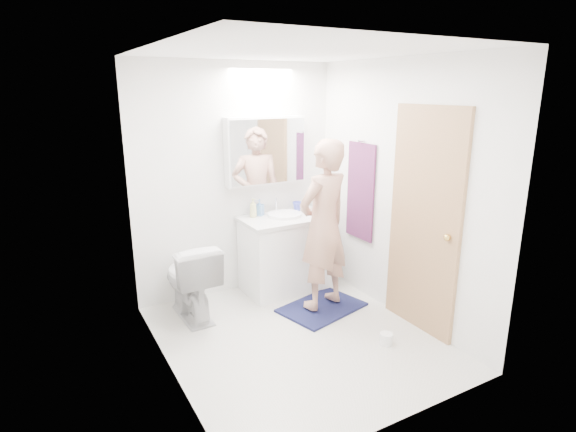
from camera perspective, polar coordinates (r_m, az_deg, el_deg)
floor at (r=4.24m, az=1.11°, el=-14.72°), size 2.50×2.50×0.00m
ceiling at (r=3.67m, az=1.31°, el=19.67°), size 2.50×2.50×0.00m
wall_back at (r=4.87m, az=-6.32°, el=4.36°), size 2.50×0.00×2.50m
wall_front at (r=2.82m, az=14.25°, el=-4.28°), size 2.50×0.00×2.50m
wall_left at (r=3.37m, az=-15.10°, el=-1.09°), size 0.00×2.50×2.50m
wall_right at (r=4.43m, az=13.57°, el=2.90°), size 0.00×2.50×2.50m
vanity_cabinet at (r=5.02m, az=-0.26°, el=-4.80°), size 0.90×0.55×0.78m
countertop at (r=4.90m, az=-0.26°, el=-0.30°), size 0.95×0.58×0.04m
sink_basin at (r=4.91m, az=-0.44°, el=0.18°), size 0.36×0.36×0.03m
faucet at (r=5.06m, az=-1.48°, el=1.39°), size 0.02×0.02×0.16m
medicine_cabinet at (r=4.88m, az=-2.81°, el=8.03°), size 0.88×0.14×0.70m
mirror_panel at (r=4.81m, az=-2.39°, el=7.93°), size 0.84×0.01×0.66m
toilet at (r=4.53m, az=-11.96°, el=-7.64°), size 0.44×0.75×0.76m
bath_rug at (r=4.74m, az=4.18°, el=-11.15°), size 0.91×0.73×0.02m
person at (r=4.42m, az=4.39°, el=-1.16°), size 0.68×0.53×1.64m
door at (r=4.22m, az=16.40°, el=-0.72°), size 0.04×0.80×2.00m
door_knob at (r=4.01m, az=18.99°, el=-2.51°), size 0.06×0.06×0.06m
towel at (r=4.84m, az=8.90°, el=2.99°), size 0.02×0.42×1.00m
towel_hook at (r=4.75m, az=9.04°, el=9.11°), size 0.07×0.02×0.02m
soap_bottle_a at (r=4.86m, az=-4.31°, el=1.00°), size 0.10×0.10×0.20m
soap_bottle_b at (r=4.92m, az=-3.54°, el=1.05°), size 0.11×0.11×0.17m
toothbrush_cup at (r=5.13m, az=1.14°, el=1.22°), size 0.11×0.11×0.10m
toilet_paper_roll at (r=4.21m, az=11.97°, el=-14.55°), size 0.11×0.11×0.10m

